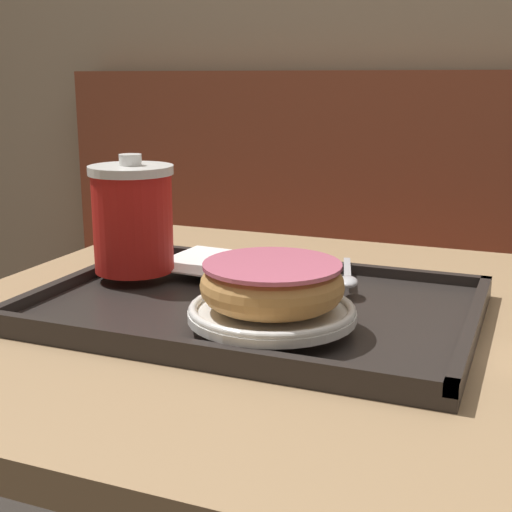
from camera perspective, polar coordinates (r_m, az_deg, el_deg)
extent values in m
cube|color=brown|center=(1.79, 2.57, -11.04)|extent=(1.35, 0.44, 0.45)
cube|color=brown|center=(1.81, 4.66, 5.82)|extent=(1.35, 0.08, 0.55)
cube|color=tan|center=(0.78, 3.11, -5.52)|extent=(0.77, 0.72, 0.03)
cube|color=#282321|center=(0.76, 0.00, -4.24)|extent=(0.46, 0.32, 0.01)
cube|color=#282321|center=(0.63, -5.34, -7.30)|extent=(0.46, 0.01, 0.01)
cube|color=#282321|center=(0.90, 3.69, -0.62)|extent=(0.46, 0.01, 0.01)
cube|color=#282321|center=(0.86, -13.80, -1.62)|extent=(0.01, 0.32, 0.01)
cube|color=#282321|center=(0.71, 16.92, -5.25)|extent=(0.01, 0.32, 0.01)
cube|color=white|center=(0.87, -2.66, -0.56)|extent=(0.16, 0.14, 0.00)
cylinder|color=red|center=(0.84, -9.81, 2.62)|extent=(0.09, 0.09, 0.11)
cylinder|color=white|center=(0.83, -9.99, 6.80)|extent=(0.10, 0.10, 0.01)
cylinder|color=white|center=(0.83, -10.02, 7.58)|extent=(0.03, 0.03, 0.01)
cylinder|color=white|center=(0.68, 1.29, -4.69)|extent=(0.16, 0.16, 0.01)
torus|color=white|center=(0.67, 1.29, -4.21)|extent=(0.16, 0.16, 0.01)
torus|color=tan|center=(0.67, 1.30, -2.36)|extent=(0.14, 0.14, 0.04)
cylinder|color=#DB6684|center=(0.66, 1.31, -0.73)|extent=(0.13, 0.13, 0.00)
ellipsoid|color=silver|center=(0.78, 7.37, -2.06)|extent=(0.03, 0.04, 0.01)
cube|color=silver|center=(0.85, 7.31, -1.06)|extent=(0.03, 0.09, 0.00)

